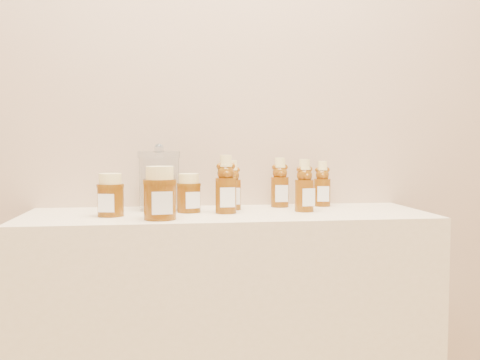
{
  "coord_description": "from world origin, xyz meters",
  "views": [
    {
      "loc": [
        -0.18,
        -0.02,
        1.1
      ],
      "look_at": [
        0.03,
        1.52,
        1.0
      ],
      "focal_mm": 40.0,
      "sensor_mm": 36.0,
      "label": 1
    }
  ],
  "objects": [
    {
      "name": "wall_back",
      "position": [
        0.0,
        1.75,
        1.35
      ],
      "size": [
        3.5,
        0.02,
        2.7
      ],
      "primitive_type": "cube",
      "color": "tan",
      "rests_on": "ground"
    },
    {
      "name": "display_table",
      "position": [
        0.0,
        1.55,
        0.45
      ],
      "size": [
        1.2,
        0.4,
        0.9
      ],
      "primitive_type": "cube",
      "color": "beige",
      "rests_on": "ground"
    },
    {
      "name": "bear_bottle_back_left",
      "position": [
        0.02,
        1.63,
        0.99
      ],
      "size": [
        0.06,
        0.06,
        0.17
      ],
      "primitive_type": null,
      "rotation": [
        0.0,
        0.0,
        0.07
      ],
      "color": "#5A2D07",
      "rests_on": "display_table"
    },
    {
      "name": "bear_bottle_back_mid",
      "position": [
        0.19,
        1.68,
        0.99
      ],
      "size": [
        0.06,
        0.06,
        0.18
      ],
      "primitive_type": null,
      "rotation": [
        0.0,
        0.0,
        -0.01
      ],
      "color": "#5A2D07",
      "rests_on": "display_table"
    },
    {
      "name": "bear_bottle_back_right",
      "position": [
        0.33,
        1.68,
        0.98
      ],
      "size": [
        0.07,
        0.07,
        0.17
      ],
      "primitive_type": null,
      "rotation": [
        0.0,
        0.0,
        -0.17
      ],
      "color": "#5A2D07",
      "rests_on": "display_table"
    },
    {
      "name": "bear_bottle_front_left",
      "position": [
        -0.01,
        1.55,
        1.0
      ],
      "size": [
        0.07,
        0.07,
        0.2
      ],
      "primitive_type": null,
      "rotation": [
        0.0,
        0.0,
        0.05
      ],
      "color": "#5A2D07",
      "rests_on": "display_table"
    },
    {
      "name": "bear_bottle_front_right",
      "position": [
        0.23,
        1.55,
        0.99
      ],
      "size": [
        0.07,
        0.07,
        0.18
      ],
      "primitive_type": null,
      "rotation": [
        0.0,
        0.0,
        0.2
      ],
      "color": "#5A2D07",
      "rests_on": "display_table"
    },
    {
      "name": "honey_jar_left",
      "position": [
        -0.34,
        1.52,
        0.96
      ],
      "size": [
        0.09,
        0.09,
        0.12
      ],
      "primitive_type": null,
      "rotation": [
        0.0,
        0.0,
        -0.23
      ],
      "color": "#5A2D07",
      "rests_on": "display_table"
    },
    {
      "name": "honey_jar_back",
      "position": [
        -0.11,
        1.58,
        0.96
      ],
      "size": [
        0.09,
        0.09,
        0.12
      ],
      "primitive_type": null,
      "rotation": [
        0.0,
        0.0,
        0.29
      ],
      "color": "#5A2D07",
      "rests_on": "display_table"
    },
    {
      "name": "honey_jar_front",
      "position": [
        -0.2,
        1.44,
        0.97
      ],
      "size": [
        0.1,
        0.1,
        0.14
      ],
      "primitive_type": null,
      "rotation": [
        0.0,
        0.0,
        0.14
      ],
      "color": "#5A2D07",
      "rests_on": "display_table"
    },
    {
      "name": "glass_canister",
      "position": [
        -0.2,
        1.64,
        1.0
      ],
      "size": [
        0.15,
        0.15,
        0.2
      ],
      "primitive_type": null,
      "rotation": [
        0.0,
        0.0,
        -0.16
      ],
      "color": "white",
      "rests_on": "display_table"
    }
  ]
}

